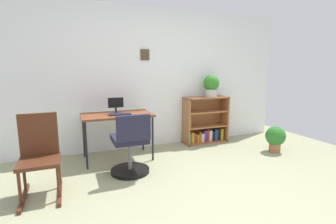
{
  "coord_description": "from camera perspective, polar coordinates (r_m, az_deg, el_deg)",
  "views": [
    {
      "loc": [
        -1.39,
        -2.14,
        1.4
      ],
      "look_at": [
        0.01,
        1.34,
        0.74
      ],
      "focal_mm": 26.99,
      "sensor_mm": 36.0,
      "label": 1
    }
  ],
  "objects": [
    {
      "name": "office_chair",
      "position": [
        3.38,
        -8.44,
        -8.06
      ],
      "size": [
        0.52,
        0.55,
        0.84
      ],
      "color": "black",
      "rests_on": "ground_plane"
    },
    {
      "name": "potted_plant_on_shelf",
      "position": [
        4.75,
        9.75,
        5.97
      ],
      "size": [
        0.29,
        0.29,
        0.4
      ],
      "color": "#B7B2A8",
      "rests_on": "bookshelf_low"
    },
    {
      "name": "potted_plant_floor",
      "position": [
        4.62,
        23.09,
        -5.3
      ],
      "size": [
        0.33,
        0.33,
        0.44
      ],
      "color": "#9E6642",
      "rests_on": "ground_plane"
    },
    {
      "name": "desk",
      "position": [
        3.92,
        -11.47,
        -1.23
      ],
      "size": [
        1.05,
        0.61,
        0.71
      ],
      "color": "brown",
      "rests_on": "ground_plane"
    },
    {
      "name": "rocking_chair",
      "position": [
        3.15,
        -27.02,
        -8.6
      ],
      "size": [
        0.42,
        0.64,
        0.91
      ],
      "color": "#4C2615",
      "rests_on": "ground_plane"
    },
    {
      "name": "keyboard",
      "position": [
        3.83,
        -10.84,
        -0.51
      ],
      "size": [
        0.33,
        0.12,
        0.02
      ],
      "primitive_type": "cube",
      "color": "#211E31",
      "rests_on": "desk"
    },
    {
      "name": "ground_plane",
      "position": [
        2.91,
        10.32,
        -19.01
      ],
      "size": [
        6.24,
        6.24,
        0.0
      ],
      "primitive_type": "plane",
      "color": "#999C76"
    },
    {
      "name": "monitor",
      "position": [
        3.95,
        -11.71,
        1.36
      ],
      "size": [
        0.23,
        0.17,
        0.24
      ],
      "color": "#262628",
      "rests_on": "desk"
    },
    {
      "name": "wall_back",
      "position": [
        4.51,
        -3.92,
        7.53
      ],
      "size": [
        5.2,
        0.12,
        2.43
      ],
      "color": "white",
      "rests_on": "ground_plane"
    },
    {
      "name": "bookshelf_low",
      "position": [
        4.85,
        8.26,
        -2.39
      ],
      "size": [
        0.84,
        0.3,
        0.87
      ],
      "color": "#9F6339",
      "rests_on": "ground_plane"
    }
  ]
}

